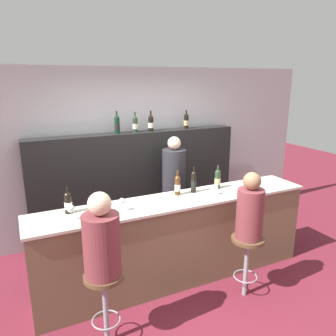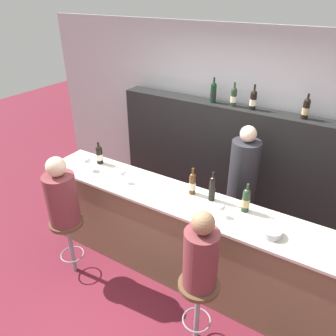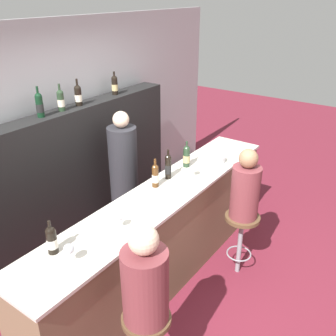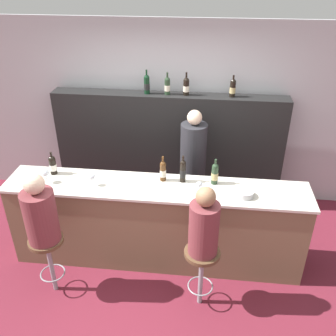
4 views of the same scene
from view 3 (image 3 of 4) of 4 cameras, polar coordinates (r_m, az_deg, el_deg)
ground_plane at (r=4.18m, az=2.41°, el=-17.60°), size 16.00×16.00×0.00m
wall_back at (r=4.58m, az=-16.92°, el=4.55°), size 6.40×0.05×2.60m
bar_counter at (r=3.96m, az=-0.76°, el=-10.47°), size 3.42×0.58×1.06m
back_bar_cabinet at (r=4.60m, az=-14.41°, el=-1.44°), size 3.21×0.28×1.66m
wine_bottle_counter_0 at (r=2.97m, az=-17.31°, el=-10.37°), size 0.08×0.08×0.28m
wine_bottle_counter_1 at (r=3.73m, az=-1.95°, el=-1.13°), size 0.07×0.07×0.30m
wine_bottle_counter_2 at (r=3.89m, az=0.03°, el=0.26°), size 0.07×0.07×0.32m
wine_bottle_counter_3 at (r=4.17m, az=2.84°, el=1.83°), size 0.08×0.08×0.30m
wine_bottle_backbar_0 at (r=4.09m, az=-18.99°, el=9.09°), size 0.08×0.08×0.32m
wine_bottle_backbar_1 at (r=4.26m, az=-16.03°, el=9.92°), size 0.08×0.08×0.29m
wine_bottle_backbar_2 at (r=4.41m, az=-13.54°, el=10.74°), size 0.08×0.08×0.30m
wine_bottle_backbar_3 at (r=4.82m, az=-8.13°, el=12.42°), size 0.08×0.08×0.29m
wine_glass_0 at (r=2.83m, az=-14.87°, el=-11.91°), size 0.08×0.08×0.16m
wine_glass_1 at (r=3.13m, az=-7.52°, el=-7.52°), size 0.07×0.07×0.15m
wine_glass_2 at (r=3.96m, az=3.95°, el=-0.07°), size 0.07×0.07×0.13m
metal_bowl at (r=4.36m, az=7.60°, el=1.40°), size 0.18×0.18×0.07m
tasting_menu at (r=3.71m, az=1.91°, el=-3.48°), size 0.21×0.30×0.00m
bar_stool_left at (r=3.02m, az=-3.25°, el=-23.77°), size 0.37×0.37×0.73m
guest_seated_left at (r=2.67m, az=-3.52°, el=-16.79°), size 0.33×0.33×0.78m
bar_stool_right at (r=4.09m, az=11.11°, el=-9.09°), size 0.37×0.37×0.73m
guest_seated_right at (r=3.84m, az=11.72°, el=-3.05°), size 0.29×0.29×0.75m
bartender at (r=4.54m, az=-6.66°, el=-2.17°), size 0.34×0.34×1.64m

